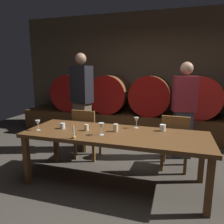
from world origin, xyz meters
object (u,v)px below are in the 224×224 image
dining_table (115,137)px  wine_barrel_left (110,94)px  chair_left (86,132)px  chair_right (175,140)px  wine_glass_center (101,126)px  wine_glass_right (136,120)px  guest_right (184,110)px  wine_barrel_right (198,97)px  candle_center (74,135)px  guest_left (82,102)px  cup_center_right (116,128)px  wine_barrel_far_left (74,92)px  wine_glass_left (38,123)px  cup_center_left (86,128)px  cup_far_left (62,126)px  cup_far_right (163,128)px  wine_barrel_center (151,95)px

dining_table → wine_barrel_left: bearing=108.9°
chair_left → chair_right: 1.47m
wine_glass_center → dining_table: bearing=45.4°
chair_left → wine_glass_right: size_ratio=5.63×
chair_right → guest_right: (0.12, 0.57, 0.37)m
wine_barrel_right → wine_glass_center: wine_barrel_right is taller
chair_right → candle_center: 1.57m
guest_left → cup_center_right: bearing=151.6°
wine_glass_center → wine_barrel_far_left: bearing=123.8°
dining_table → wine_glass_right: (0.23, 0.31, 0.18)m
guest_right → wine_glass_left: guest_right is taller
dining_table → cup_center_right: cup_center_right is taller
dining_table → cup_center_right: bearing=95.9°
wine_barrel_far_left → wine_barrel_right: (2.95, 0.00, 0.00)m
wine_barrel_far_left → cup_center_left: bearing=-59.4°
chair_right → cup_center_right: (-0.77, -0.58, 0.28)m
wine_glass_center → cup_far_left: size_ratio=2.01×
cup_far_right → wine_glass_left: bearing=-164.3°
wine_glass_right → guest_left: bearing=148.8°
chair_right → cup_far_right: 0.49m
chair_right → wine_glass_right: chair_right is taller
chair_right → candle_center: (-1.18, -1.00, 0.28)m
wine_barrel_left → chair_right: (1.54, -1.63, -0.47)m
guest_left → wine_glass_right: 1.37m
wine_glass_right → cup_center_right: bearing=-132.8°
wine_barrel_far_left → chair_left: 1.99m
cup_far_right → wine_barrel_left: bearing=124.5°
wine_barrel_left → chair_left: wine_barrel_left is taller
wine_barrel_far_left → cup_center_right: wine_barrel_far_left is taller
dining_table → guest_left: 1.42m
wine_barrel_far_left → cup_center_right: (1.75, -2.21, -0.19)m
wine_barrel_left → cup_far_right: wine_barrel_left is taller
dining_table → guest_left: size_ratio=1.33×
wine_glass_left → cup_center_left: (0.65, 0.17, -0.06)m
wine_barrel_far_left → cup_far_left: size_ratio=11.28×
candle_center → cup_far_right: 1.20m
wine_barrel_center → guest_right: size_ratio=0.54×
chair_left → chair_right: bearing=179.4°
guest_left → guest_right: bearing=-157.0°
wine_glass_left → cup_center_left: bearing=15.0°
guest_right → cup_center_right: size_ratio=15.94×
guest_left → wine_glass_left: size_ratio=12.99×
chair_right → wine_glass_left: bearing=27.0°
wine_barrel_center → wine_barrel_right: size_ratio=1.00×
wine_glass_left → wine_barrel_far_left: bearing=106.0°
chair_left → candle_center: bearing=105.5°
wine_glass_left → cup_far_left: (0.28, 0.17, -0.06)m
candle_center → wine_barrel_center: bearing=77.1°
guest_right → wine_glass_right: bearing=41.9°
wine_glass_center → wine_glass_right: bearing=50.8°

